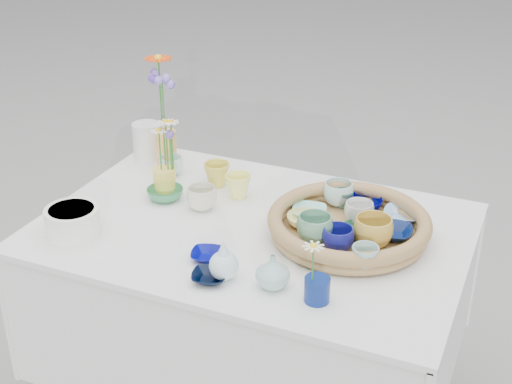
% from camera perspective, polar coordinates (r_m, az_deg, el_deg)
% --- Properties ---
extents(wicker_tray, '(0.47, 0.47, 0.08)m').
position_cam_1_polar(wicker_tray, '(2.08, 7.43, -2.67)').
color(wicker_tray, olive).
rests_on(wicker_tray, display_table).
extents(tray_ceramic_0, '(0.13, 0.13, 0.04)m').
position_cam_1_polar(tray_ceramic_0, '(2.21, 8.63, -0.96)').
color(tray_ceramic_0, '#01035A').
rests_on(tray_ceramic_0, wicker_tray).
extents(tray_ceramic_1, '(0.13, 0.13, 0.03)m').
position_cam_1_polar(tray_ceramic_1, '(2.08, 10.83, -3.18)').
color(tray_ceramic_1, '#031344').
rests_on(tray_ceramic_1, wicker_tray).
extents(tray_ceramic_2, '(0.12, 0.12, 0.09)m').
position_cam_1_polar(tray_ceramic_2, '(2.01, 9.35, -3.17)').
color(tray_ceramic_2, gold).
rests_on(tray_ceramic_2, wicker_tray).
extents(tray_ceramic_3, '(0.11, 0.11, 0.03)m').
position_cam_1_polar(tray_ceramic_3, '(2.06, 8.22, -3.19)').
color(tray_ceramic_3, '#347256').
rests_on(tray_ceramic_3, wicker_tray).
extents(tray_ceramic_4, '(0.13, 0.13, 0.08)m').
position_cam_1_polar(tray_ceramic_4, '(2.01, 4.72, -2.95)').
color(tray_ceramic_4, '#67A37E').
rests_on(tray_ceramic_4, wicker_tray).
extents(tray_ceramic_5, '(0.12, 0.12, 0.03)m').
position_cam_1_polar(tray_ceramic_5, '(2.16, 4.28, -1.59)').
color(tray_ceramic_5, '#9CEAE0').
rests_on(tray_ceramic_5, wicker_tray).
extents(tray_ceramic_6, '(0.10, 0.10, 0.07)m').
position_cam_1_polar(tray_ceramic_6, '(2.22, 6.60, -0.12)').
color(tray_ceramic_6, silver).
rests_on(tray_ceramic_6, wicker_tray).
extents(tray_ceramic_7, '(0.09, 0.09, 0.07)m').
position_cam_1_polar(tray_ceramic_7, '(2.12, 8.23, -1.70)').
color(tray_ceramic_7, silver).
rests_on(tray_ceramic_7, wicker_tray).
extents(tray_ceramic_8, '(0.12, 0.12, 0.03)m').
position_cam_1_polar(tray_ceramic_8, '(2.18, 11.60, -1.83)').
color(tray_ceramic_8, '#90BCF9').
rests_on(tray_ceramic_8, wicker_tray).
extents(tray_ceramic_9, '(0.11, 0.11, 0.07)m').
position_cam_1_polar(tray_ceramic_9, '(1.98, 6.56, -3.77)').
color(tray_ceramic_9, navy).
rests_on(tray_ceramic_9, wicker_tray).
extents(tray_ceramic_10, '(0.12, 0.12, 0.03)m').
position_cam_1_polar(tray_ceramic_10, '(2.10, 3.93, -2.28)').
color(tray_ceramic_10, '#FFF296').
rests_on(tray_ceramic_10, wicker_tray).
extents(tray_ceramic_11, '(0.09, 0.09, 0.07)m').
position_cam_1_polar(tray_ceramic_11, '(1.91, 8.72, -5.23)').
color(tray_ceramic_11, '#8DB8B1').
rests_on(tray_ceramic_11, wicker_tray).
extents(tray_ceramic_12, '(0.07, 0.07, 0.06)m').
position_cam_1_polar(tray_ceramic_12, '(2.21, 7.00, -0.53)').
color(tray_ceramic_12, '#46735C').
rests_on(tray_ceramic_12, wicker_tray).
extents(loose_ceramic_0, '(0.09, 0.09, 0.08)m').
position_cam_1_polar(loose_ceramic_0, '(2.37, -3.14, 1.42)').
color(loose_ceramic_0, gold).
rests_on(loose_ceramic_0, display_table).
extents(loose_ceramic_1, '(0.09, 0.09, 0.08)m').
position_cam_1_polar(loose_ceramic_1, '(2.29, -1.44, 0.49)').
color(loose_ceramic_1, '#FFFA77').
rests_on(loose_ceramic_1, display_table).
extents(loose_ceramic_2, '(0.14, 0.14, 0.04)m').
position_cam_1_polar(loose_ceramic_2, '(2.31, -7.28, -0.15)').
color(loose_ceramic_2, '#337F50').
rests_on(loose_ceramic_2, display_table).
extents(loose_ceramic_3, '(0.12, 0.12, 0.07)m').
position_cam_1_polar(loose_ceramic_3, '(2.23, -4.36, -0.50)').
color(loose_ceramic_3, beige).
rests_on(loose_ceramic_3, display_table).
extents(loose_ceramic_4, '(0.11, 0.11, 0.02)m').
position_cam_1_polar(loose_ceramic_4, '(1.98, -3.89, -5.07)').
color(loose_ceramic_4, '#000375').
rests_on(loose_ceramic_4, display_table).
extents(loose_ceramic_5, '(0.11, 0.11, 0.07)m').
position_cam_1_polar(loose_ceramic_5, '(2.47, -6.80, 2.13)').
color(loose_ceramic_5, silver).
rests_on(loose_ceramic_5, display_table).
extents(loose_ceramic_6, '(0.12, 0.12, 0.02)m').
position_cam_1_polar(loose_ceramic_6, '(1.89, -3.75, -6.80)').
color(loose_ceramic_6, black).
rests_on(loose_ceramic_6, display_table).
extents(fluted_bowl, '(0.19, 0.19, 0.08)m').
position_cam_1_polar(fluted_bowl, '(2.15, -14.46, -2.29)').
color(fluted_bowl, white).
rests_on(fluted_bowl, display_table).
extents(bud_vase_paleblue, '(0.08, 0.08, 0.12)m').
position_cam_1_polar(bud_vase_paleblue, '(1.87, -2.60, -5.36)').
color(bud_vase_paleblue, silver).
rests_on(bud_vase_paleblue, display_table).
extents(bud_vase_seafoam, '(0.10, 0.10, 0.09)m').
position_cam_1_polar(bud_vase_seafoam, '(1.84, 1.34, -6.35)').
color(bud_vase_seafoam, '#96C2B7').
rests_on(bud_vase_seafoam, display_table).
extents(bud_vase_cobalt, '(0.08, 0.08, 0.07)m').
position_cam_1_polar(bud_vase_cobalt, '(1.80, 4.91, -7.79)').
color(bud_vase_cobalt, navy).
rests_on(bud_vase_cobalt, display_table).
extents(single_daisy, '(0.08, 0.08, 0.12)m').
position_cam_1_polar(single_daisy, '(1.75, 4.56, -5.71)').
color(single_daisy, white).
rests_on(single_daisy, bud_vase_cobalt).
extents(tall_vase_yellow, '(0.09, 0.09, 0.13)m').
position_cam_1_polar(tall_vase_yellow, '(2.52, -7.18, 3.43)').
color(tall_vase_yellow, '#F0AF4B').
rests_on(tall_vase_yellow, display_table).
extents(gerbera, '(0.12, 0.12, 0.28)m').
position_cam_1_polar(gerbera, '(2.45, -7.65, 7.67)').
color(gerbera, '#F7460C').
rests_on(gerbera, tall_vase_yellow).
extents(hydrangea, '(0.08, 0.08, 0.25)m').
position_cam_1_polar(hydrangea, '(2.45, -7.42, 6.76)').
color(hydrangea, '#5F39B8').
rests_on(hydrangea, tall_vase_yellow).
extents(white_pitcher, '(0.17, 0.15, 0.13)m').
position_cam_1_polar(white_pitcher, '(2.59, -8.74, 4.04)').
color(white_pitcher, silver).
rests_on(white_pitcher, display_table).
extents(daisy_cup, '(0.09, 0.09, 0.08)m').
position_cam_1_polar(daisy_cup, '(2.35, -7.32, 0.97)').
color(daisy_cup, '#FFDF53').
rests_on(daisy_cup, display_table).
extents(daisy_posy, '(0.10, 0.10, 0.17)m').
position_cam_1_polar(daisy_posy, '(2.30, -7.21, 3.76)').
color(daisy_posy, white).
rests_on(daisy_posy, daisy_cup).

